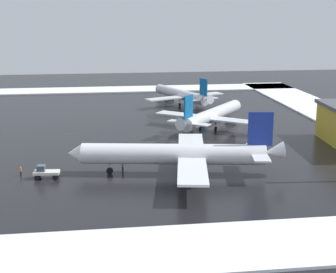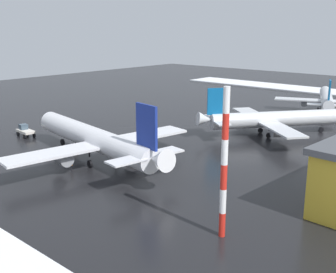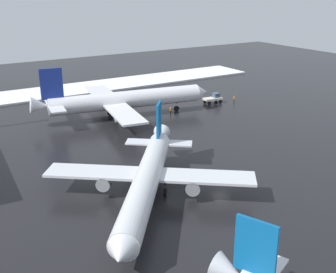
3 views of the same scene
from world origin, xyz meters
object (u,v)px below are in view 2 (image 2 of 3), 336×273
(airplane_far_rear, at_px, (95,139))
(antenna_mast, at_px, (224,165))
(pushback_tug, at_px, (25,130))
(ground_crew_mid_apron, at_px, (23,127))
(airplane_foreground_jet, at_px, (327,99))
(ground_crew_by_nose_gear, at_px, (76,141))
(ground_crew_beside_wing, at_px, (71,165))
(airplane_parked_starboard, at_px, (274,119))

(airplane_far_rear, height_order, antenna_mast, antenna_mast)
(pushback_tug, relative_size, ground_crew_mid_apron, 2.79)
(airplane_foreground_jet, bearing_deg, ground_crew_by_nose_gear, 138.97)
(airplane_foreground_jet, xyz_separation_m, ground_crew_by_nose_gear, (-67.11, 22.18, -2.24))
(airplane_foreground_jet, height_order, ground_crew_mid_apron, airplane_foreground_jet)
(airplane_far_rear, xyz_separation_m, ground_crew_beside_wing, (-5.71, -0.95, -2.95))
(ground_crew_by_nose_gear, bearing_deg, airplane_foreground_jet, 179.28)
(airplane_foreground_jet, bearing_deg, ground_crew_mid_apron, 125.99)
(ground_crew_by_nose_gear, height_order, ground_crew_mid_apron, same)
(airplane_far_rear, xyz_separation_m, airplane_foreground_jet, (70.45, -12.07, -0.71))
(pushback_tug, distance_m, ground_crew_by_nose_gear, 14.23)
(airplane_far_rear, relative_size, ground_crew_mid_apron, 23.32)
(ground_crew_beside_wing, bearing_deg, ground_crew_by_nose_gear, 96.07)
(airplane_far_rear, bearing_deg, pushback_tug, 7.05)
(airplane_far_rear, distance_m, airplane_parked_starboard, 39.11)
(ground_crew_mid_apron, height_order, ground_crew_beside_wing, same)
(airplane_foreground_jet, xyz_separation_m, ground_crew_beside_wing, (-76.16, 11.12, -2.24))
(airplane_far_rear, distance_m, airplane_foreground_jet, 71.48)
(airplane_foreground_jet, bearing_deg, antenna_mast, 170.98)
(airplane_far_rear, bearing_deg, airplane_foreground_jet, -90.38)
(ground_crew_by_nose_gear, relative_size, ground_crew_beside_wing, 1.00)
(ground_crew_beside_wing, bearing_deg, airplane_parked_starboard, 27.91)
(airplane_far_rear, xyz_separation_m, antenna_mast, (-7.94, -31.22, 4.32))
(airplane_parked_starboard, relative_size, ground_crew_beside_wing, 17.08)
(ground_crew_by_nose_gear, height_order, ground_crew_beside_wing, same)
(ground_crew_mid_apron, bearing_deg, pushback_tug, 4.87)
(airplane_foreground_jet, bearing_deg, pushback_tug, 129.73)
(airplane_far_rear, relative_size, pushback_tug, 8.35)
(airplane_foreground_jet, relative_size, pushback_tug, 6.52)
(ground_crew_mid_apron, bearing_deg, ground_crew_by_nose_gear, 31.14)
(pushback_tug, distance_m, antenna_mast, 56.49)
(ground_crew_mid_apron, height_order, antenna_mast, antenna_mast)
(airplane_foreground_jet, distance_m, ground_crew_beside_wing, 77.00)
(airplane_foreground_jet, xyz_separation_m, ground_crew_mid_apron, (-67.24, 40.83, -2.24))
(ground_crew_by_nose_gear, distance_m, ground_crew_mid_apron, 18.65)
(ground_crew_beside_wing, xyz_separation_m, antenna_mast, (-2.23, -30.27, 7.27))
(airplane_parked_starboard, distance_m, ground_crew_mid_apron, 54.37)
(airplane_far_rear, height_order, airplane_foreground_jet, airplane_far_rear)
(airplane_foreground_jet, bearing_deg, ground_crew_beside_wing, 148.95)
(ground_crew_beside_wing, bearing_deg, airplane_foreground_jet, 37.08)
(airplane_parked_starboard, xyz_separation_m, ground_crew_mid_apron, (-33.22, 42.97, -2.44))
(ground_crew_by_nose_gear, relative_size, antenna_mast, 0.10)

